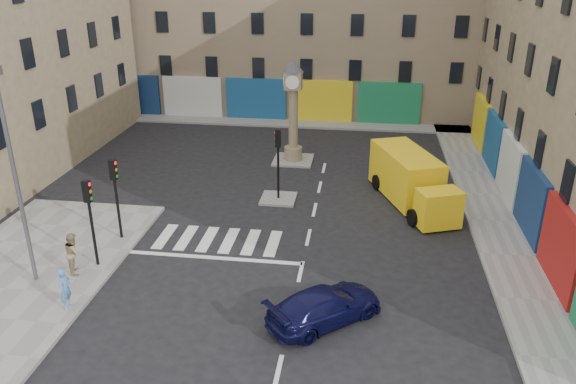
% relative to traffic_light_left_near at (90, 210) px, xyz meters
% --- Properties ---
extents(ground, '(120.00, 120.00, 0.00)m').
position_rel_traffic_light_left_near_xyz_m(ground, '(8.30, -0.20, -2.62)').
color(ground, black).
rests_on(ground, ground).
extents(sidewalk_left, '(7.00, 16.00, 0.15)m').
position_rel_traffic_light_left_near_xyz_m(sidewalk_left, '(-2.70, -2.20, -2.55)').
color(sidewalk_left, gray).
rests_on(sidewalk_left, ground).
extents(sidewalk_right, '(2.60, 30.00, 0.15)m').
position_rel_traffic_light_left_near_xyz_m(sidewalk_right, '(17.00, 9.80, -2.55)').
color(sidewalk_right, gray).
rests_on(sidewalk_right, ground).
extents(sidewalk_far, '(32.00, 2.40, 0.15)m').
position_rel_traffic_light_left_near_xyz_m(sidewalk_far, '(4.30, 22.00, -2.55)').
color(sidewalk_far, gray).
rests_on(sidewalk_far, ground).
extents(island_near, '(1.80, 1.80, 0.12)m').
position_rel_traffic_light_left_near_xyz_m(island_near, '(6.30, 7.80, -2.56)').
color(island_near, gray).
rests_on(island_near, ground).
extents(island_far, '(2.40, 2.40, 0.12)m').
position_rel_traffic_light_left_near_xyz_m(island_far, '(6.30, 13.80, -2.56)').
color(island_far, gray).
rests_on(island_far, ground).
extents(traffic_light_left_near, '(0.28, 0.22, 3.70)m').
position_rel_traffic_light_left_near_xyz_m(traffic_light_left_near, '(0.00, 0.00, 0.00)').
color(traffic_light_left_near, black).
rests_on(traffic_light_left_near, sidewalk_left).
extents(traffic_light_left_far, '(0.28, 0.22, 3.70)m').
position_rel_traffic_light_left_near_xyz_m(traffic_light_left_far, '(0.00, 2.40, 0.00)').
color(traffic_light_left_far, black).
rests_on(traffic_light_left_far, sidewalk_left).
extents(traffic_light_island, '(0.28, 0.22, 3.70)m').
position_rel_traffic_light_left_near_xyz_m(traffic_light_island, '(6.30, 7.80, -0.03)').
color(traffic_light_island, black).
rests_on(traffic_light_island, island_near).
extents(lamp_post, '(0.50, 0.25, 8.30)m').
position_rel_traffic_light_left_near_xyz_m(lamp_post, '(-1.90, -1.40, 2.17)').
color(lamp_post, '#595B60').
rests_on(lamp_post, sidewalk_left).
extents(clock_pillar, '(1.20, 1.20, 6.10)m').
position_rel_traffic_light_left_near_xyz_m(clock_pillar, '(6.30, 13.80, 0.93)').
color(clock_pillar, '#968662').
rests_on(clock_pillar, island_far).
extents(navy_sedan, '(4.41, 4.17, 1.25)m').
position_rel_traffic_light_left_near_xyz_m(navy_sedan, '(9.52, -2.36, -1.99)').
color(navy_sedan, black).
rests_on(navy_sedan, ground).
extents(yellow_van, '(4.36, 7.12, 2.49)m').
position_rel_traffic_light_left_near_xyz_m(yellow_van, '(13.07, 8.50, -1.38)').
color(yellow_van, yellow).
rests_on(yellow_van, ground).
extents(pedestrian_blue, '(0.39, 0.58, 1.57)m').
position_rel_traffic_light_left_near_xyz_m(pedestrian_blue, '(0.30, -3.02, -1.69)').
color(pedestrian_blue, '#5685C4').
rests_on(pedestrian_blue, sidewalk_left).
extents(pedestrian_tan, '(0.96, 1.04, 1.71)m').
position_rel_traffic_light_left_near_xyz_m(pedestrian_tan, '(-0.57, -0.67, -1.62)').
color(pedestrian_tan, '#9A845E').
rests_on(pedestrian_tan, sidewalk_left).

